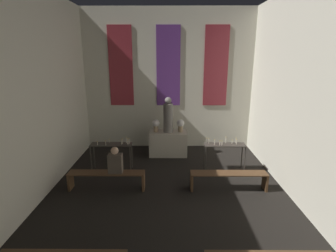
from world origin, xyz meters
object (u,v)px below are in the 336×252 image
at_px(flower_vase_left, 156,125).
at_px(pew_back_left, 107,177).
at_px(candle_rack_left, 112,148).
at_px(pew_back_right, 229,177).
at_px(candle_rack_right, 225,148).
at_px(person_seated, 115,162).
at_px(altar, 168,143).
at_px(statue, 168,116).
at_px(flower_vase_right, 180,125).

height_order(flower_vase_left, pew_back_left, flower_vase_left).
xyz_separation_m(candle_rack_left, pew_back_right, (3.32, -1.21, -0.37)).
xyz_separation_m(candle_rack_right, pew_back_right, (-0.12, -1.21, -0.37)).
height_order(candle_rack_left, pew_back_left, candle_rack_left).
xyz_separation_m(pew_back_left, person_seated, (0.25, 0.00, 0.44)).
height_order(pew_back_left, person_seated, person_seated).
bearing_deg(pew_back_left, flower_vase_left, 64.81).
distance_m(altar, flower_vase_left, 0.81).
bearing_deg(statue, altar, -90.00).
bearing_deg(pew_back_left, flower_vase_right, 50.92).
height_order(candle_rack_left, pew_back_right, candle_rack_left).
bearing_deg(candle_rack_right, candle_rack_left, -179.98).
bearing_deg(flower_vase_left, candle_rack_right, -30.90).
relative_size(altar, person_seated, 1.87).
bearing_deg(candle_rack_left, candle_rack_right, 0.02).
relative_size(altar, statue, 1.08).
distance_m(flower_vase_right, pew_back_right, 2.87).
distance_m(flower_vase_right, pew_back_left, 3.31).
height_order(flower_vase_left, pew_back_right, flower_vase_left).
bearing_deg(person_seated, pew_back_right, 0.00).
height_order(altar, flower_vase_left, flower_vase_left).
height_order(flower_vase_left, person_seated, flower_vase_left).
bearing_deg(pew_back_left, candle_rack_left, 95.17).
distance_m(flower_vase_left, flower_vase_right, 0.85).
xyz_separation_m(flower_vase_left, flower_vase_right, (0.85, 0.00, 0.00)).
height_order(altar, candle_rack_right, candle_rack_right).
relative_size(altar, candle_rack_left, 1.06).
xyz_separation_m(statue, flower_vase_left, (-0.43, 0.00, -0.30)).
bearing_deg(person_seated, statue, 61.57).
xyz_separation_m(altar, pew_back_right, (1.60, -2.50, -0.08)).
bearing_deg(flower_vase_right, flower_vase_left, 180.00).
height_order(pew_back_right, person_seated, person_seated).
relative_size(flower_vase_left, candle_rack_right, 0.36).
xyz_separation_m(pew_back_left, pew_back_right, (3.21, 0.00, 0.00)).
xyz_separation_m(candle_rack_left, pew_back_left, (0.11, -1.21, -0.37)).
height_order(pew_back_left, pew_back_right, same).
bearing_deg(pew_back_left, candle_rack_right, 20.07).
xyz_separation_m(pew_back_right, person_seated, (-2.96, 0.00, 0.44)).
distance_m(candle_rack_right, person_seated, 3.31).
relative_size(pew_back_left, person_seated, 2.84).
bearing_deg(flower_vase_right, candle_rack_left, -148.98).
xyz_separation_m(statue, flower_vase_right, (0.43, 0.00, -0.30)).
bearing_deg(candle_rack_right, statue, 143.23).
bearing_deg(candle_rack_right, flower_vase_right, 135.17).
bearing_deg(pew_back_right, candle_rack_right, 84.47).
bearing_deg(altar, flower_vase_left, 180.00).
height_order(candle_rack_left, candle_rack_right, candle_rack_right).
distance_m(flower_vase_right, person_seated, 3.09).
relative_size(statue, candle_rack_right, 0.98).
bearing_deg(candle_rack_right, pew_back_left, -159.93).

